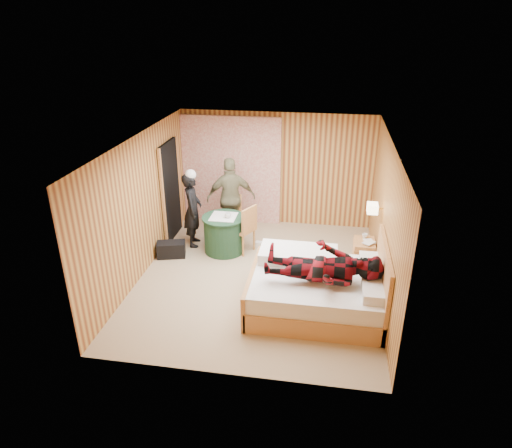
% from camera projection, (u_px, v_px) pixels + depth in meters
% --- Properties ---
extents(floor, '(4.20, 5.00, 0.01)m').
position_uv_depth(floor, '(258.00, 277.00, 8.27)').
color(floor, tan).
rests_on(floor, ground).
extents(ceiling, '(4.20, 5.00, 0.01)m').
position_uv_depth(ceiling, '(259.00, 142.00, 7.23)').
color(ceiling, white).
rests_on(ceiling, wall_back).
extents(wall_back, '(4.20, 0.02, 2.50)m').
position_uv_depth(wall_back, '(276.00, 170.00, 9.99)').
color(wall_back, tan).
rests_on(wall_back, floor).
extents(wall_left, '(0.02, 5.00, 2.50)m').
position_uv_depth(wall_left, '(141.00, 206.00, 8.06)').
color(wall_left, tan).
rests_on(wall_left, floor).
extents(wall_right, '(0.02, 5.00, 2.50)m').
position_uv_depth(wall_right, '(385.00, 222.00, 7.44)').
color(wall_right, tan).
rests_on(wall_right, floor).
extents(curtain, '(2.20, 0.08, 2.40)m').
position_uv_depth(curtain, '(231.00, 170.00, 10.10)').
color(curtain, silver).
rests_on(curtain, floor).
extents(doorway, '(0.06, 0.90, 2.05)m').
position_uv_depth(doorway, '(171.00, 191.00, 9.40)').
color(doorway, black).
rests_on(doorway, floor).
extents(wall_lamp, '(0.26, 0.24, 0.16)m').
position_uv_depth(wall_lamp, '(373.00, 208.00, 7.85)').
color(wall_lamp, gold).
rests_on(wall_lamp, wall_right).
extents(bed, '(2.17, 1.71, 1.18)m').
position_uv_depth(bed, '(320.00, 289.00, 7.29)').
color(bed, tan).
rests_on(bed, floor).
extents(nightstand, '(0.40, 0.54, 0.52)m').
position_uv_depth(nightstand, '(363.00, 253.00, 8.53)').
color(nightstand, tan).
rests_on(nightstand, floor).
extents(round_table, '(0.85, 0.85, 0.76)m').
position_uv_depth(round_table, '(224.00, 234.00, 9.04)').
color(round_table, '#1C3E25').
rests_on(round_table, floor).
extents(chair_far, '(0.43, 0.43, 0.93)m').
position_uv_depth(chair_far, '(231.00, 213.00, 9.58)').
color(chair_far, tan).
rests_on(chair_far, floor).
extents(chair_near, '(0.60, 0.60, 0.98)m').
position_uv_depth(chair_near, '(245.00, 226.00, 8.93)').
color(chair_near, tan).
rests_on(chair_near, floor).
extents(duffel_bag, '(0.60, 0.42, 0.31)m').
position_uv_depth(duffel_bag, '(171.00, 249.00, 8.92)').
color(duffel_bag, black).
rests_on(duffel_bag, floor).
extents(sneaker_left, '(0.28, 0.15, 0.12)m').
position_uv_depth(sneaker_left, '(226.00, 239.00, 9.54)').
color(sneaker_left, silver).
rests_on(sneaker_left, floor).
extents(sneaker_right, '(0.29, 0.14, 0.12)m').
position_uv_depth(sneaker_right, '(262.00, 245.00, 9.30)').
color(sneaker_right, silver).
rests_on(sneaker_right, floor).
extents(woman_standing, '(0.46, 0.62, 1.53)m').
position_uv_depth(woman_standing, '(193.00, 210.00, 9.16)').
color(woman_standing, black).
rests_on(woman_standing, floor).
extents(man_at_table, '(1.09, 0.70, 1.72)m').
position_uv_depth(man_at_table, '(231.00, 198.00, 9.48)').
color(man_at_table, '#6E6849').
rests_on(man_at_table, floor).
extents(man_on_bed, '(0.86, 0.67, 1.77)m').
position_uv_depth(man_on_bed, '(324.00, 259.00, 6.79)').
color(man_on_bed, maroon).
rests_on(man_on_bed, bed).
extents(book_lower, '(0.23, 0.27, 0.02)m').
position_uv_depth(book_lower, '(365.00, 242.00, 8.38)').
color(book_lower, silver).
rests_on(book_lower, nightstand).
extents(book_upper, '(0.27, 0.28, 0.02)m').
position_uv_depth(book_upper, '(365.00, 241.00, 8.37)').
color(book_upper, silver).
rests_on(book_upper, nightstand).
extents(cup_nightstand, '(0.12, 0.12, 0.09)m').
position_uv_depth(cup_nightstand, '(365.00, 236.00, 8.52)').
color(cup_nightstand, silver).
rests_on(cup_nightstand, nightstand).
extents(cup_table, '(0.14, 0.14, 0.10)m').
position_uv_depth(cup_table, '(228.00, 215.00, 8.81)').
color(cup_table, silver).
rests_on(cup_table, round_table).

